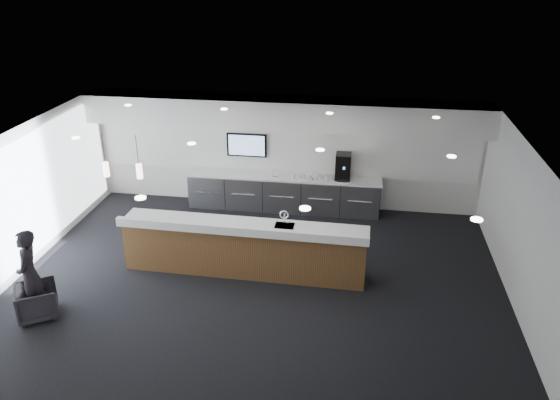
# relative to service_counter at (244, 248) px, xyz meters

# --- Properties ---
(ground) EXTENTS (10.00, 10.00, 0.00)m
(ground) POSITION_rel_service_counter_xyz_m (0.36, -0.44, -0.58)
(ground) COLOR black
(ground) RESTS_ON ground
(ceiling) EXTENTS (10.00, 8.00, 0.02)m
(ceiling) POSITION_rel_service_counter_xyz_m (0.36, -0.44, 2.42)
(ceiling) COLOR black
(ceiling) RESTS_ON back_wall
(back_wall) EXTENTS (10.00, 0.02, 3.00)m
(back_wall) POSITION_rel_service_counter_xyz_m (0.36, 3.56, 0.92)
(back_wall) COLOR white
(back_wall) RESTS_ON ground
(left_wall) EXTENTS (0.02, 8.00, 3.00)m
(left_wall) POSITION_rel_service_counter_xyz_m (-4.64, -0.44, 0.92)
(left_wall) COLOR white
(left_wall) RESTS_ON ground
(right_wall) EXTENTS (0.02, 8.00, 3.00)m
(right_wall) POSITION_rel_service_counter_xyz_m (5.36, -0.44, 0.92)
(right_wall) COLOR white
(right_wall) RESTS_ON ground
(soffit_bulkhead) EXTENTS (10.00, 0.90, 0.70)m
(soffit_bulkhead) POSITION_rel_service_counter_xyz_m (0.36, 3.11, 2.07)
(soffit_bulkhead) COLOR white
(soffit_bulkhead) RESTS_ON back_wall
(alcove_panel) EXTENTS (9.80, 0.06, 1.40)m
(alcove_panel) POSITION_rel_service_counter_xyz_m (0.36, 3.53, 1.02)
(alcove_panel) COLOR white
(alcove_panel) RESTS_ON back_wall
(window_blinds_wall) EXTENTS (0.04, 7.36, 2.55)m
(window_blinds_wall) POSITION_rel_service_counter_xyz_m (-4.60, -0.44, 0.92)
(window_blinds_wall) COLOR #A3B4C4
(window_blinds_wall) RESTS_ON left_wall
(back_credenza) EXTENTS (5.06, 0.66, 0.95)m
(back_credenza) POSITION_rel_service_counter_xyz_m (0.36, 3.20, -0.10)
(back_credenza) COLOR gray
(back_credenza) RESTS_ON ground
(wall_tv) EXTENTS (1.05, 0.08, 0.62)m
(wall_tv) POSITION_rel_service_counter_xyz_m (-0.64, 3.47, 1.07)
(wall_tv) COLOR black
(wall_tv) RESTS_ON back_wall
(pendant_left) EXTENTS (0.12, 0.12, 0.30)m
(pendant_left) POSITION_rel_service_counter_xyz_m (-2.04, 0.36, 1.67)
(pendant_left) COLOR beige
(pendant_left) RESTS_ON ceiling
(pendant_right) EXTENTS (0.12, 0.12, 0.30)m
(pendant_right) POSITION_rel_service_counter_xyz_m (-2.74, 0.36, 1.67)
(pendant_right) COLOR beige
(pendant_right) RESTS_ON ceiling
(ceiling_can_lights) EXTENTS (7.00, 5.00, 0.02)m
(ceiling_can_lights) POSITION_rel_service_counter_xyz_m (0.36, -0.44, 2.39)
(ceiling_can_lights) COLOR white
(ceiling_can_lights) RESTS_ON ceiling
(service_counter) EXTENTS (5.16, 0.95, 1.49)m
(service_counter) POSITION_rel_service_counter_xyz_m (0.00, 0.00, 0.00)
(service_counter) COLOR brown
(service_counter) RESTS_ON ground
(coffee_machine) EXTENTS (0.38, 0.51, 0.67)m
(coffee_machine) POSITION_rel_service_counter_xyz_m (1.89, 3.24, 0.71)
(coffee_machine) COLOR black
(coffee_machine) RESTS_ON back_credenza
(info_sign_left) EXTENTS (0.14, 0.03, 0.19)m
(info_sign_left) POSITION_rel_service_counter_xyz_m (0.17, 3.14, 0.47)
(info_sign_left) COLOR silver
(info_sign_left) RESTS_ON back_credenza
(info_sign_right) EXTENTS (0.17, 0.05, 0.23)m
(info_sign_right) POSITION_rel_service_counter_xyz_m (1.21, 3.10, 0.49)
(info_sign_right) COLOR silver
(info_sign_right) RESTS_ON back_credenza
(armchair) EXTENTS (0.97, 0.96, 0.65)m
(armchair) POSITION_rel_service_counter_xyz_m (-3.47, -2.11, -0.25)
(armchair) COLOR black
(armchair) RESTS_ON ground
(lounge_guest) EXTENTS (0.60, 0.74, 1.76)m
(lounge_guest) POSITION_rel_service_counter_xyz_m (-3.52, -2.09, 0.30)
(lounge_guest) COLOR black
(lounge_guest) RESTS_ON ground
(cup_0) EXTENTS (0.10, 0.10, 0.10)m
(cup_0) POSITION_rel_service_counter_xyz_m (1.63, 3.09, 0.42)
(cup_0) COLOR white
(cup_0) RESTS_ON back_credenza
(cup_1) EXTENTS (0.14, 0.14, 0.10)m
(cup_1) POSITION_rel_service_counter_xyz_m (1.49, 3.09, 0.42)
(cup_1) COLOR white
(cup_1) RESTS_ON back_credenza
(cup_2) EXTENTS (0.13, 0.13, 0.10)m
(cup_2) POSITION_rel_service_counter_xyz_m (1.35, 3.09, 0.42)
(cup_2) COLOR white
(cup_2) RESTS_ON back_credenza
(cup_3) EXTENTS (0.13, 0.13, 0.10)m
(cup_3) POSITION_rel_service_counter_xyz_m (1.21, 3.09, 0.42)
(cup_3) COLOR white
(cup_3) RESTS_ON back_credenza
(cup_4) EXTENTS (0.14, 0.14, 0.10)m
(cup_4) POSITION_rel_service_counter_xyz_m (1.07, 3.09, 0.42)
(cup_4) COLOR white
(cup_4) RESTS_ON back_credenza
(cup_5) EXTENTS (0.11, 0.11, 0.10)m
(cup_5) POSITION_rel_service_counter_xyz_m (0.93, 3.09, 0.42)
(cup_5) COLOR white
(cup_5) RESTS_ON back_credenza
(cup_6) EXTENTS (0.14, 0.14, 0.10)m
(cup_6) POSITION_rel_service_counter_xyz_m (0.79, 3.09, 0.42)
(cup_6) COLOR white
(cup_6) RESTS_ON back_credenza
(cup_7) EXTENTS (0.12, 0.12, 0.10)m
(cup_7) POSITION_rel_service_counter_xyz_m (0.65, 3.09, 0.42)
(cup_7) COLOR white
(cup_7) RESTS_ON back_credenza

